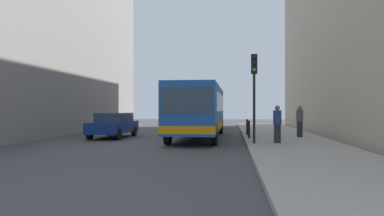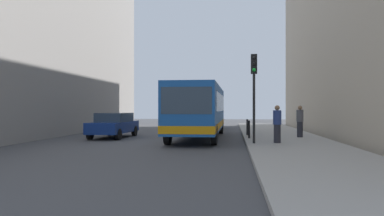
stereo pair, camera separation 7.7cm
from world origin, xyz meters
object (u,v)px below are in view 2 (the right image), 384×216
(bollard_mid, at_px, (247,127))
(pedestrian_near_signal, at_px, (277,124))
(car_beside_bus, at_px, (114,125))
(pedestrian_mid_sidewalk, at_px, (300,121))
(bollard_near, at_px, (249,129))
(traffic_light, at_px, (254,81))
(bus, at_px, (199,109))
(car_behind_bus, at_px, (211,120))

(bollard_mid, relative_size, pedestrian_near_signal, 0.54)
(car_beside_bus, xyz_separation_m, pedestrian_near_signal, (9.13, -3.81, 0.24))
(car_beside_bus, relative_size, bollard_mid, 4.69)
(pedestrian_mid_sidewalk, bearing_deg, bollard_near, 41.58)
(car_beside_bus, bearing_deg, bollard_near, 172.15)
(car_beside_bus, distance_m, pedestrian_mid_sidewalk, 10.80)
(car_beside_bus, relative_size, bollard_near, 4.69)
(traffic_light, xyz_separation_m, bollard_near, (-0.10, 2.75, -2.38))
(car_beside_bus, bearing_deg, bollard_mid, -170.83)
(traffic_light, bearing_deg, bus, 123.63)
(pedestrian_near_signal, distance_m, pedestrian_mid_sidewalk, 3.90)
(traffic_light, bearing_deg, pedestrian_mid_sidewalk, 54.11)
(car_beside_bus, xyz_separation_m, bollard_near, (7.94, -1.34, -0.16))
(bus, bearing_deg, traffic_light, 124.22)
(traffic_light, height_order, pedestrian_near_signal, traffic_light)
(car_behind_bus, xyz_separation_m, pedestrian_near_signal, (3.88, -13.95, 0.24))
(traffic_light, xyz_separation_m, bollard_mid, (-0.10, 5.12, -2.38))
(bus, xyz_separation_m, car_beside_bus, (-5.10, -0.34, -0.94))
(car_beside_bus, distance_m, traffic_light, 9.29)
(bus, xyz_separation_m, bollard_mid, (2.84, 0.70, -1.10))
(bollard_near, distance_m, bollard_mid, 2.38)
(pedestrian_mid_sidewalk, bearing_deg, bollard_mid, -3.63)
(car_beside_bus, bearing_deg, traffic_light, 154.80)
(bollard_near, bearing_deg, bollard_mid, 90.00)
(pedestrian_near_signal, bearing_deg, car_beside_bus, 22.63)
(bus, bearing_deg, pedestrian_mid_sidewalk, 174.35)
(car_beside_bus, height_order, pedestrian_near_signal, pedestrian_near_signal)
(car_behind_bus, relative_size, traffic_light, 1.09)
(car_behind_bus, bearing_deg, bollard_mid, 104.12)
(car_behind_bus, bearing_deg, pedestrian_near_signal, 103.15)
(bus, distance_m, car_beside_bus, 5.20)
(pedestrian_mid_sidewalk, bearing_deg, car_beside_bus, 19.78)
(pedestrian_near_signal, bearing_deg, pedestrian_mid_sidewalk, -69.98)
(car_behind_bus, distance_m, pedestrian_mid_sidewalk, 11.81)
(bollard_near, xyz_separation_m, pedestrian_mid_sidewalk, (2.85, 1.05, 0.41))
(bollard_mid, bearing_deg, bus, -166.11)
(traffic_light, xyz_separation_m, pedestrian_mid_sidewalk, (2.75, 3.80, -1.97))
(bollard_mid, relative_size, pedestrian_mid_sidewalk, 0.54)
(bollard_near, relative_size, bollard_mid, 1.00)
(bus, distance_m, car_behind_bus, 9.85)
(pedestrian_mid_sidewalk, bearing_deg, bus, 15.06)
(bus, relative_size, pedestrian_near_signal, 6.31)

